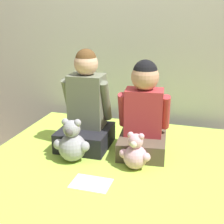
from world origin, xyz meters
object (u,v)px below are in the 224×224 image
bed (98,213)px  sign_card (90,183)px  teddy_bear_held_by_left_child (72,143)px  child_on_right (144,114)px  teddy_bear_held_by_right_child (135,153)px  child_on_left (86,109)px

bed → sign_card: sign_card is taller
sign_card → teddy_bear_held_by_left_child: bearing=131.6°
child_on_right → teddy_bear_held_by_left_child: child_on_right is taller
child_on_right → teddy_bear_held_by_right_child: bearing=-95.4°
bed → sign_card: bearing=-92.9°
child_on_left → sign_card: 0.57m
child_on_right → teddy_bear_held_by_left_child: size_ratio=2.21×
child_on_left → teddy_bear_held_by_right_child: 0.48m
bed → teddy_bear_held_by_right_child: bearing=37.5°
teddy_bear_held_by_right_child → sign_card: bearing=-124.2°
teddy_bear_held_by_left_child → child_on_left: bearing=84.6°
bed → child_on_left: (-0.20, 0.38, 0.50)m
bed → sign_card: 0.27m
child_on_right → teddy_bear_held_by_right_child: size_ratio=2.68×
bed → teddy_bear_held_by_left_child: size_ratio=6.95×
bed → teddy_bear_held_by_left_child: (-0.20, 0.13, 0.36)m
bed → child_on_right: bearing=64.0°
teddy_bear_held_by_left_child → sign_card: bearing=-54.0°
bed → sign_card: (-0.00, -0.09, 0.25)m
bed → child_on_right: 0.66m
teddy_bear_held_by_right_child → bed: bearing=-137.8°
teddy_bear_held_by_left_child → child_on_right: bearing=27.0°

